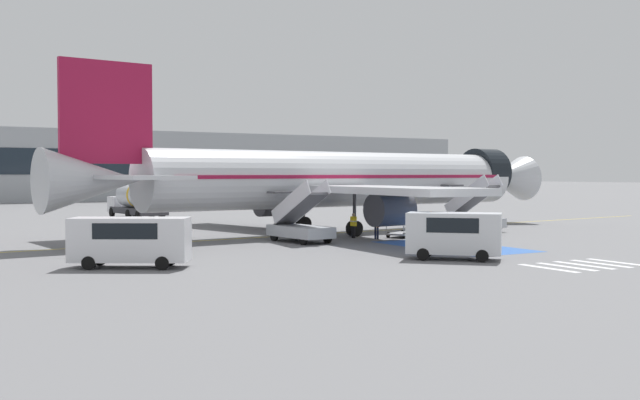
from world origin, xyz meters
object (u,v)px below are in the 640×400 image
object	(u,v)px
boarding_stairs_forward	(472,218)
terminal_building	(104,166)
ground_crew_0	(377,225)
ground_crew_3	(431,222)
boarding_stairs_aft	(300,227)
baggage_cart	(404,233)
fuel_tanker	(137,200)
ground_crew_2	(430,221)
airliner	(339,180)
ground_crew_1	(353,224)
service_van_1	(130,238)
service_van_0	(454,232)
traffic_cone_0	(356,232)

from	to	relation	value
boarding_stairs_forward	terminal_building	size ratio (longest dim) A/B	0.04
ground_crew_0	ground_crew_3	distance (m)	4.79
boarding_stairs_aft	baggage_cart	size ratio (longest dim) A/B	1.81
terminal_building	boarding_stairs_aft	bearing A→B (deg)	-95.40
fuel_tanker	ground_crew_2	size ratio (longest dim) A/B	6.26
airliner	ground_crew_3	size ratio (longest dim) A/B	24.39
fuel_tanker	ground_crew_3	distance (m)	33.21
ground_crew_0	ground_crew_1	xyz separation A→B (m)	(-0.91, 1.47, 0.01)
boarding_stairs_forward	service_van_1	size ratio (longest dim) A/B	0.96
boarding_stairs_forward	ground_crew_3	world-z (taller)	boarding_stairs_forward
service_van_1	ground_crew_3	size ratio (longest dim) A/B	3.19
boarding_stairs_aft	service_van_0	bearing A→B (deg)	-86.05
boarding_stairs_forward	ground_crew_1	distance (m)	11.43
ground_crew_2	traffic_cone_0	size ratio (longest dim) A/B	3.08
service_van_1	terminal_building	bearing A→B (deg)	-162.45
ground_crew_3	traffic_cone_0	distance (m)	5.35
airliner	boarding_stairs_forward	bearing A→B (deg)	64.13
service_van_1	ground_crew_2	world-z (taller)	service_van_1
ground_crew_0	ground_crew_2	size ratio (longest dim) A/B	1.07
traffic_cone_0	service_van_1	bearing A→B (deg)	-152.56
ground_crew_2	ground_crew_3	world-z (taller)	ground_crew_3
boarding_stairs_aft	fuel_tanker	size ratio (longest dim) A/B	0.54
boarding_stairs_aft	ground_crew_1	world-z (taller)	boarding_stairs_aft
boarding_stairs_aft	service_van_1	xyz separation A→B (m)	(-13.15, -7.64, 0.40)
boarding_stairs_aft	baggage_cart	world-z (taller)	boarding_stairs_aft
boarding_stairs_aft	ground_crew_0	xyz separation A→B (m)	(5.55, -0.61, -0.02)
service_van_1	baggage_cart	world-z (taller)	service_van_1
ground_crew_3	ground_crew_2	bearing A→B (deg)	52.31
boarding_stairs_forward	fuel_tanker	bearing A→B (deg)	115.77
baggage_cart	ground_crew_3	world-z (taller)	ground_crew_3
service_van_1	ground_crew_3	bearing A→B (deg)	137.65
fuel_tanker	service_van_0	xyz separation A→B (m)	(4.09, -43.04, -0.43)
airliner	fuel_tanker	distance (m)	26.51
boarding_stairs_forward	ground_crew_0	world-z (taller)	boarding_stairs_forward
baggage_cart	traffic_cone_0	xyz separation A→B (m)	(-2.38, 2.38, 0.00)
service_van_0	ground_crew_1	distance (m)	13.66
fuel_tanker	service_van_0	distance (m)	43.24
service_van_0	terminal_building	xyz separation A→B (m)	(5.69, 96.42, 4.32)
ground_crew_1	boarding_stairs_forward	bearing A→B (deg)	80.27
ground_crew_1	ground_crew_3	xyz separation A→B (m)	(5.69, -1.27, 0.03)
ground_crew_0	service_van_1	bearing A→B (deg)	78.32
ground_crew_3	boarding_stairs_aft	bearing A→B (deg)	176.73
boarding_stairs_forward	baggage_cart	world-z (taller)	boarding_stairs_forward
boarding_stairs_aft	ground_crew_1	bearing A→B (deg)	4.41
boarding_stairs_forward	terminal_building	bearing A→B (deg)	89.51
ground_crew_3	terminal_building	world-z (taller)	terminal_building
service_van_1	ground_crew_1	xyz separation A→B (m)	(17.79, 8.51, -0.41)
fuel_tanker	service_van_1	bearing A→B (deg)	-112.50
airliner	boarding_stairs_aft	size ratio (longest dim) A/B	7.97
airliner	ground_crew_0	bearing A→B (deg)	-11.63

